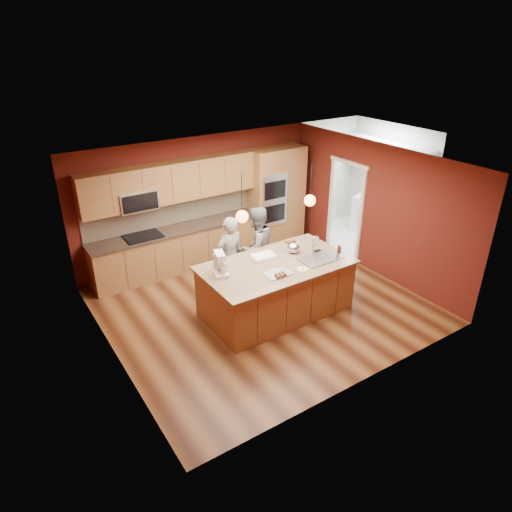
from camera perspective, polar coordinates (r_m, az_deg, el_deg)
floor at (r=8.59m, az=0.80°, el=-6.19°), size 5.50×5.50×0.00m
ceiling at (r=7.49m, az=0.93°, el=11.49°), size 5.50×5.50×0.00m
wall_back at (r=9.97m, az=-7.27°, el=6.99°), size 5.50×0.00×5.50m
wall_front at (r=6.28m, az=13.79°, el=-5.91°), size 5.50×0.00×5.50m
wall_left at (r=6.95m, az=-18.32°, el=-3.20°), size 0.00×5.00×5.00m
wall_right at (r=9.65m, az=14.59°, el=5.67°), size 0.00×5.00×5.00m
cabinet_run at (r=9.62m, az=-10.09°, el=3.73°), size 3.74×0.64×2.30m
oven_column at (r=10.68m, az=2.48°, el=7.38°), size 1.30×0.62×2.30m
doorway_trim at (r=10.25m, az=11.09°, el=5.47°), size 0.08×1.11×2.20m
laundry_room at (r=11.39m, az=16.14°, el=11.79°), size 2.60×2.70×2.70m
pendant_left at (r=7.19m, az=-1.75°, el=4.98°), size 0.20×0.20×0.80m
pendant_right at (r=7.94m, az=6.75°, el=6.93°), size 0.20×0.20×0.80m
island at (r=8.19m, az=2.59°, el=-3.91°), size 2.63×1.47×1.35m
person_left at (r=8.60m, az=-3.27°, el=-0.07°), size 0.63×0.45×1.60m
person_right at (r=8.86m, az=0.03°, el=1.06°), size 0.89×0.74×1.66m
stand_mixer at (r=7.53m, az=-4.51°, el=-1.21°), size 0.29×0.35×0.42m
sheet_cake at (r=8.17m, az=0.92°, el=-0.02°), size 0.49×0.37×0.05m
cooling_rack at (r=7.64m, az=2.73°, el=-2.17°), size 0.45×0.32×0.02m
mixing_bowl at (r=8.35m, az=4.71°, el=1.04°), size 0.24×0.24×0.21m
plate at (r=7.80m, az=5.83°, el=-1.66°), size 0.18×0.18×0.01m
tumbler at (r=8.46m, az=10.34°, el=0.85°), size 0.07×0.07×0.14m
phone at (r=8.49m, az=7.67°, el=0.67°), size 0.15×0.09×0.01m
cupcakes_left at (r=7.87m, az=-4.51°, el=-1.13°), size 0.21×0.21×0.06m
cupcakes_rack at (r=7.52m, az=3.09°, el=-2.31°), size 0.21×0.14×0.06m
cupcakes_right at (r=8.78m, az=4.30°, el=1.91°), size 0.21×0.14×0.06m
washer at (r=11.52m, az=16.09°, el=4.38°), size 0.69×0.71×1.02m
dryer at (r=11.94m, az=13.56°, el=5.18°), size 0.72×0.73×0.90m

